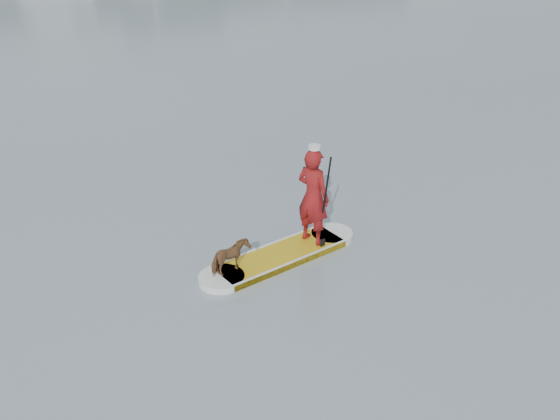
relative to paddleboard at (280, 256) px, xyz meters
name	(u,v)px	position (x,y,z in m)	size (l,w,h in m)	color
ground	(72,232)	(-3.25, 2.66, -0.06)	(140.00, 140.00, 0.00)	slate
paddleboard	(280,256)	(0.00, 0.00, 0.00)	(3.25, 1.28, 0.12)	gold
paddler	(313,197)	(0.74, 0.14, 0.98)	(0.67, 0.44, 1.84)	maroon
white_cap	(314,147)	(0.74, 0.14, 1.94)	(0.22, 0.22, 0.07)	silver
dog	(230,258)	(-1.04, -0.20, 0.36)	(0.32, 0.70, 0.59)	brown
paddle	(324,214)	(0.82, -0.12, 0.74)	(0.10, 0.30, 2.00)	black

